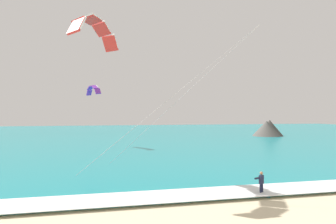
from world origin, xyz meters
The scene contains 7 objects.
sea centered at (0.00, 72.81, 0.10)m, with size 200.00×120.00×0.20m, color teal.
surf_foam centered at (0.00, 13.81, 0.22)m, with size 200.00×3.02×0.04m, color white.
surfboard centered at (-5.91, 13.21, 0.03)m, with size 1.05×1.44×0.09m.
kitesurfer centered at (-5.92, 13.22, 0.94)m, with size 0.67×0.67×1.69m.
kite_primary centered at (-17.52, 19.35, 12.85)m, with size 13.71×8.78×12.64m.
kite_distant centered at (-18.80, 45.04, 9.99)m, with size 2.66×4.68×1.71m.
headland_right centered at (23.09, 59.18, 1.79)m, with size 8.40×8.92×4.21m.
Camera 1 is at (-16.53, -4.78, 5.74)m, focal length 30.23 mm.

